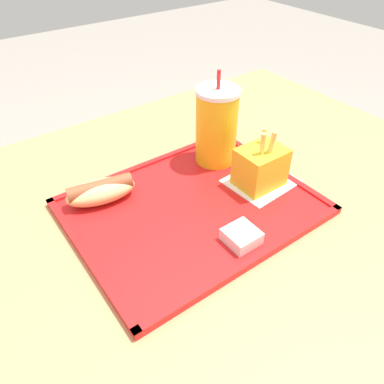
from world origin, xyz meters
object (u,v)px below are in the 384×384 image
at_px(soda_cup, 216,126).
at_px(fries_carton, 261,167).
at_px(hot_dog_far, 101,191).
at_px(sauce_cup_mayo, 241,236).

relative_size(soda_cup, fries_carton, 1.60).
relative_size(hot_dog_far, fries_carton, 1.12).
bearing_deg(soda_cup, sauce_cup_mayo, -118.59).
xyz_separation_m(soda_cup, sauce_cup_mayo, (-0.11, -0.21, -0.07)).
bearing_deg(soda_cup, hot_dog_far, 176.61).
distance_m(hot_dog_far, fries_carton, 0.29).
relative_size(soda_cup, sauce_cup_mayo, 3.77).
bearing_deg(sauce_cup_mayo, fries_carton, 36.17).
xyz_separation_m(soda_cup, hot_dog_far, (-0.25, 0.01, -0.05)).
relative_size(fries_carton, sauce_cup_mayo, 2.35).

